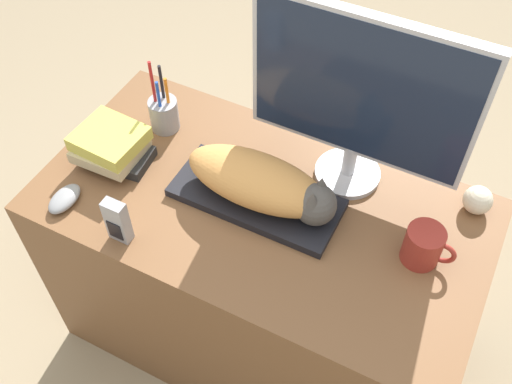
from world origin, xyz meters
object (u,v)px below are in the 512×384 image
object	(u,v)px
coffee_mug	(424,246)
book_stack	(112,146)
pen_cup	(164,113)
monitor	(361,96)
cat	(265,184)
keyboard	(256,198)
phone	(117,221)
baseball	(478,200)
computer_mouse	(64,199)

from	to	relation	value
coffee_mug	book_stack	world-z (taller)	book_stack
book_stack	pen_cup	bearing A→B (deg)	73.60
monitor	cat	bearing A→B (deg)	-129.05
keyboard	phone	distance (m)	0.36
cat	coffee_mug	bearing A→B (deg)	3.06
coffee_mug	baseball	world-z (taller)	coffee_mug
cat	monitor	size ratio (longest dim) A/B	0.73
computer_mouse	cat	bearing A→B (deg)	26.56
cat	phone	distance (m)	0.37
coffee_mug	phone	world-z (taller)	phone
cat	computer_mouse	size ratio (longest dim) A/B	3.82
monitor	phone	world-z (taller)	monitor
pen_cup	keyboard	bearing A→B (deg)	-19.43
cat	book_stack	distance (m)	0.44
pen_cup	baseball	world-z (taller)	pen_cup
book_stack	coffee_mug	bearing A→B (deg)	4.80
cat	computer_mouse	xyz separation A→B (m)	(-0.47, -0.23, -0.07)
keyboard	cat	distance (m)	0.07
keyboard	book_stack	distance (m)	0.42
pen_cup	phone	xyz separation A→B (m)	(0.11, -0.38, 0.01)
monitor	coffee_mug	distance (m)	0.39
phone	book_stack	size ratio (longest dim) A/B	0.66
pen_cup	phone	size ratio (longest dim) A/B	1.78
baseball	book_stack	world-z (taller)	book_stack
coffee_mug	phone	xyz separation A→B (m)	(-0.68, -0.28, 0.01)
keyboard	book_stack	xyz separation A→B (m)	(-0.41, -0.05, 0.04)
pen_cup	baseball	bearing A→B (deg)	6.79
computer_mouse	book_stack	bearing A→B (deg)	81.48
cat	coffee_mug	world-z (taller)	cat
phone	book_stack	xyz separation A→B (m)	(-0.17, 0.21, -0.01)
cat	pen_cup	xyz separation A→B (m)	(-0.39, 0.13, -0.03)
cat	keyboard	bearing A→B (deg)	-180.00
keyboard	book_stack	bearing A→B (deg)	-173.20
coffee_mug	baseball	xyz separation A→B (m)	(0.08, 0.21, -0.01)
baseball	book_stack	xyz separation A→B (m)	(-0.93, -0.28, 0.02)
keyboard	computer_mouse	world-z (taller)	computer_mouse
pen_cup	monitor	bearing A→B (deg)	6.58
computer_mouse	pen_cup	bearing A→B (deg)	77.56
keyboard	pen_cup	bearing A→B (deg)	160.57
coffee_mug	baseball	size ratio (longest dim) A/B	1.69
monitor	coffee_mug	bearing A→B (deg)	-33.23
baseball	phone	xyz separation A→B (m)	(-0.76, -0.49, 0.03)
computer_mouse	phone	size ratio (longest dim) A/B	0.82
computer_mouse	book_stack	xyz separation A→B (m)	(0.03, 0.18, 0.04)
cat	monitor	world-z (taller)	monitor
pen_cup	phone	distance (m)	0.40
monitor	phone	bearing A→B (deg)	-133.68
computer_mouse	coffee_mug	size ratio (longest dim) A/B	0.84
cat	monitor	xyz separation A→B (m)	(0.15, 0.19, 0.20)
coffee_mug	pen_cup	distance (m)	0.80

